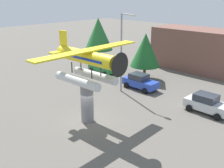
{
  "coord_description": "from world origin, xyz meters",
  "views": [
    {
      "loc": [
        16.22,
        -13.24,
        10.59
      ],
      "look_at": [
        0.0,
        3.0,
        2.66
      ],
      "focal_mm": 42.53,
      "sensor_mm": 36.0,
      "label": 1
    }
  ],
  "objects_px": {
    "display_pedestal": "(87,102)",
    "streetlight_primary": "(123,48)",
    "car_near_green": "(102,67)",
    "car_mid_blue": "(140,81)",
    "floatplane_monument": "(87,63)",
    "car_far_silver": "(207,104)",
    "storefront_building": "(204,50)",
    "tree_east": "(145,50)",
    "tree_west": "(98,34)"
  },
  "relations": [
    {
      "from": "display_pedestal",
      "to": "streetlight_primary",
      "type": "xyz_separation_m",
      "value": [
        -2.89,
        7.5,
        3.17
      ]
    },
    {
      "from": "car_near_green",
      "to": "car_mid_blue",
      "type": "bearing_deg",
      "value": -9.72
    },
    {
      "from": "floatplane_monument",
      "to": "car_near_green",
      "type": "distance_m",
      "value": 15.42
    },
    {
      "from": "display_pedestal",
      "to": "car_near_green",
      "type": "xyz_separation_m",
      "value": [
        -9.84,
        10.94,
        -0.9
      ]
    },
    {
      "from": "car_near_green",
      "to": "car_mid_blue",
      "type": "relative_size",
      "value": 1.0
    },
    {
      "from": "floatplane_monument",
      "to": "car_far_silver",
      "type": "bearing_deg",
      "value": 51.77
    },
    {
      "from": "display_pedestal",
      "to": "floatplane_monument",
      "type": "distance_m",
      "value": 3.45
    },
    {
      "from": "storefront_building",
      "to": "car_mid_blue",
      "type": "bearing_deg",
      "value": -96.75
    },
    {
      "from": "floatplane_monument",
      "to": "car_mid_blue",
      "type": "relative_size",
      "value": 2.49
    },
    {
      "from": "car_near_green",
      "to": "display_pedestal",
      "type": "bearing_deg",
      "value": -48.02
    },
    {
      "from": "car_near_green",
      "to": "storefront_building",
      "type": "relative_size",
      "value": 0.29
    },
    {
      "from": "car_mid_blue",
      "to": "streetlight_primary",
      "type": "bearing_deg",
      "value": -112.42
    },
    {
      "from": "streetlight_primary",
      "to": "tree_east",
      "type": "distance_m",
      "value": 5.54
    },
    {
      "from": "storefront_building",
      "to": "tree_east",
      "type": "distance_m",
      "value": 9.82
    },
    {
      "from": "car_mid_blue",
      "to": "car_far_silver",
      "type": "distance_m",
      "value": 8.59
    },
    {
      "from": "storefront_building",
      "to": "tree_east",
      "type": "height_order",
      "value": "tree_east"
    },
    {
      "from": "storefront_building",
      "to": "tree_east",
      "type": "xyz_separation_m",
      "value": [
        -3.36,
        -9.18,
        0.91
      ]
    },
    {
      "from": "display_pedestal",
      "to": "tree_west",
      "type": "relative_size",
      "value": 0.5
    },
    {
      "from": "streetlight_primary",
      "to": "floatplane_monument",
      "type": "bearing_deg",
      "value": -68.04
    },
    {
      "from": "car_near_green",
      "to": "storefront_building",
      "type": "bearing_deg",
      "value": 49.99
    },
    {
      "from": "display_pedestal",
      "to": "floatplane_monument",
      "type": "xyz_separation_m",
      "value": [
        0.13,
        0.01,
        3.45
      ]
    },
    {
      "from": "floatplane_monument",
      "to": "car_mid_blue",
      "type": "xyz_separation_m",
      "value": [
        -2.15,
        9.59,
        -4.34
      ]
    },
    {
      "from": "storefront_building",
      "to": "tree_east",
      "type": "relative_size",
      "value": 2.48
    },
    {
      "from": "car_far_silver",
      "to": "storefront_building",
      "type": "xyz_separation_m",
      "value": [
        -7.09,
        13.08,
        2.02
      ]
    },
    {
      "from": "storefront_building",
      "to": "display_pedestal",
      "type": "bearing_deg",
      "value": -88.56
    },
    {
      "from": "tree_west",
      "to": "tree_east",
      "type": "relative_size",
      "value": 1.21
    },
    {
      "from": "car_near_green",
      "to": "tree_west",
      "type": "bearing_deg",
      "value": 144.2
    },
    {
      "from": "car_far_silver",
      "to": "streetlight_primary",
      "type": "bearing_deg",
      "value": -171.41
    },
    {
      "from": "floatplane_monument",
      "to": "tree_west",
      "type": "height_order",
      "value": "floatplane_monument"
    },
    {
      "from": "streetlight_primary",
      "to": "tree_east",
      "type": "height_order",
      "value": "streetlight_primary"
    },
    {
      "from": "storefront_building",
      "to": "tree_west",
      "type": "bearing_deg",
      "value": -145.62
    },
    {
      "from": "display_pedestal",
      "to": "tree_west",
      "type": "bearing_deg",
      "value": 134.65
    },
    {
      "from": "car_near_green",
      "to": "tree_east",
      "type": "relative_size",
      "value": 0.71
    },
    {
      "from": "car_near_green",
      "to": "tree_east",
      "type": "distance_m",
      "value": 6.87
    },
    {
      "from": "car_near_green",
      "to": "streetlight_primary",
      "type": "relative_size",
      "value": 0.49
    },
    {
      "from": "car_near_green",
      "to": "tree_east",
      "type": "bearing_deg",
      "value": 17.63
    },
    {
      "from": "tree_east",
      "to": "tree_west",
      "type": "bearing_deg",
      "value": 176.71
    },
    {
      "from": "display_pedestal",
      "to": "car_far_silver",
      "type": "bearing_deg",
      "value": 53.76
    },
    {
      "from": "tree_west",
      "to": "tree_east",
      "type": "height_order",
      "value": "tree_west"
    },
    {
      "from": "display_pedestal",
      "to": "car_far_silver",
      "type": "distance_m",
      "value": 11.1
    },
    {
      "from": "car_near_green",
      "to": "car_far_silver",
      "type": "height_order",
      "value": "same"
    },
    {
      "from": "tree_east",
      "to": "car_far_silver",
      "type": "bearing_deg",
      "value": -20.45
    },
    {
      "from": "display_pedestal",
      "to": "storefront_building",
      "type": "height_order",
      "value": "storefront_building"
    },
    {
      "from": "tree_west",
      "to": "car_far_silver",
      "type": "bearing_deg",
      "value": -12.66
    },
    {
      "from": "tree_west",
      "to": "display_pedestal",
      "type": "bearing_deg",
      "value": -45.35
    },
    {
      "from": "display_pedestal",
      "to": "storefront_building",
      "type": "relative_size",
      "value": 0.24
    },
    {
      "from": "car_far_silver",
      "to": "tree_west",
      "type": "bearing_deg",
      "value": 167.34
    },
    {
      "from": "car_near_green",
      "to": "streetlight_primary",
      "type": "xyz_separation_m",
      "value": [
        6.95,
        -3.44,
        4.06
      ]
    },
    {
      "from": "floatplane_monument",
      "to": "tree_west",
      "type": "distance_m",
      "value": 18.87
    },
    {
      "from": "streetlight_primary",
      "to": "tree_west",
      "type": "relative_size",
      "value": 1.21
    }
  ]
}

